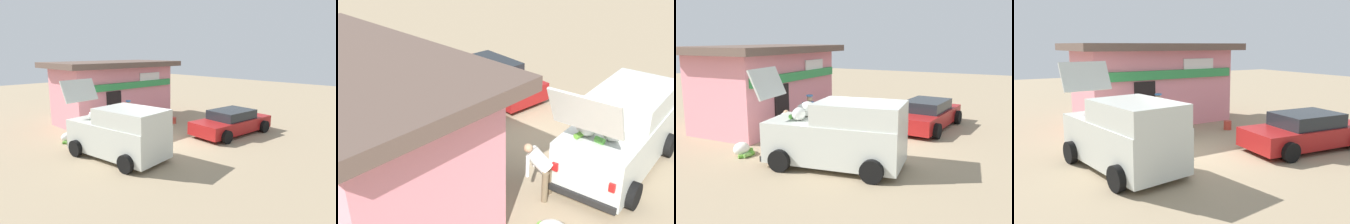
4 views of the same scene
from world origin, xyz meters
The scene contains 8 objects.
ground_plane centered at (0.00, 0.00, 0.00)m, with size 60.00×60.00×0.00m, color #9E896B.
storefront_bar centered at (1.08, 5.17, 1.81)m, with size 7.44×4.34×3.49m.
delivery_van centered at (-2.39, -0.39, 1.00)m, with size 2.65×4.67×2.90m.
parked_sedan centered at (3.63, -1.38, 0.58)m, with size 4.48×2.38×1.22m.
vendor_standing centered at (-0.12, 2.13, 0.97)m, with size 0.48×0.48×1.69m.
customer_bending centered at (-1.78, 2.09, 0.82)m, with size 0.72×0.66×1.35m.
unloaded_banana_pile centered at (-2.93, 2.97, 0.19)m, with size 0.86×0.78×0.43m.
paint_bucket centered at (3.04, 2.15, 0.18)m, with size 0.32×0.32×0.36m, color #BF3F33.
Camera 3 is at (-11.52, -5.38, 3.78)m, focal length 38.76 mm.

